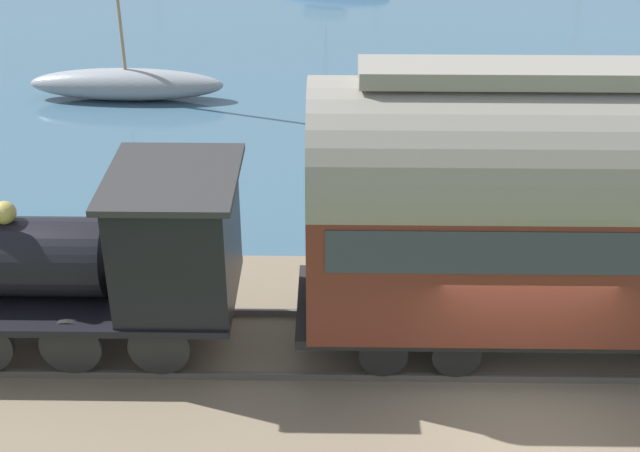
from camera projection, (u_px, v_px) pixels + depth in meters
ground_plane at (512, 420)px, 13.79m from camera, size 200.00×200.00×0.00m
rail_embankment at (501, 360)px, 14.69m from camera, size 5.71×56.00×0.63m
steam_locomotive at (102, 252)px, 13.79m from camera, size 2.32×5.53×3.58m
passenger_coach at (596, 203)px, 13.24m from camera, size 2.53×8.94×4.70m
sailboat_gray at (127, 82)px, 25.48m from camera, size 1.16×5.58×9.22m
rowboat_off_pier at (550, 102)px, 25.07m from camera, size 2.49×2.06×0.37m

